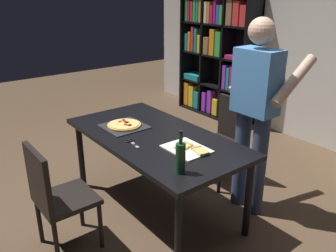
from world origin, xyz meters
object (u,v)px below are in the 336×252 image
(bookshelf, at_px, (217,57))
(pepperoni_pizza_on_tray, at_px, (124,125))
(chair_far_side, at_px, (226,135))
(person_serving_pizza, at_px, (256,107))
(chair_near_camera, at_px, (55,194))
(dining_table, at_px, (155,143))
(kitchen_scissors, at_px, (132,142))
(wine_bottle, at_px, (181,157))

(bookshelf, bearing_deg, pepperoni_pizza_on_tray, -63.28)
(chair_far_side, relative_size, person_serving_pizza, 0.51)
(chair_near_camera, height_order, person_serving_pizza, person_serving_pizza)
(dining_table, xyz_separation_m, kitchen_scissors, (0.02, -0.25, 0.08))
(bookshelf, distance_m, person_serving_pizza, 2.67)
(chair_near_camera, distance_m, kitchen_scissors, 0.73)
(chair_near_camera, xyz_separation_m, bookshelf, (-1.58, 3.31, 0.44))
(chair_far_side, bearing_deg, kitchen_scissors, -89.23)
(person_serving_pizza, bearing_deg, pepperoni_pizza_on_tray, -135.79)
(wine_bottle, bearing_deg, pepperoni_pizza_on_tray, 171.58)
(chair_near_camera, height_order, kitchen_scissors, chair_near_camera)
(dining_table, distance_m, pepperoni_pizza_on_tray, 0.36)
(wine_bottle, xyz_separation_m, kitchen_scissors, (-0.64, 0.01, -0.11))
(person_serving_pizza, height_order, pepperoni_pizza_on_tray, person_serving_pizza)
(bookshelf, relative_size, kitchen_scissors, 9.90)
(chair_far_side, relative_size, kitchen_scissors, 4.57)
(bookshelf, bearing_deg, dining_table, -56.30)
(dining_table, bearing_deg, kitchen_scissors, -86.36)
(chair_near_camera, relative_size, chair_far_side, 1.00)
(dining_table, height_order, pepperoni_pizza_on_tray, pepperoni_pizza_on_tray)
(pepperoni_pizza_on_tray, height_order, kitchen_scissors, pepperoni_pizza_on_tray)
(dining_table, relative_size, kitchen_scissors, 8.82)
(dining_table, xyz_separation_m, wine_bottle, (0.66, -0.26, 0.19))
(person_serving_pizza, relative_size, wine_bottle, 5.54)
(chair_far_side, distance_m, kitchen_scissors, 1.21)
(person_serving_pizza, xyz_separation_m, wine_bottle, (0.15, -0.97, -0.13))
(bookshelf, xyz_separation_m, kitchen_scissors, (1.60, -2.62, -0.19))
(wine_bottle, height_order, kitchen_scissors, wine_bottle)
(dining_table, distance_m, person_serving_pizza, 0.94)
(dining_table, height_order, person_serving_pizza, person_serving_pizza)
(chair_near_camera, height_order, wine_bottle, wine_bottle)
(pepperoni_pizza_on_tray, height_order, wine_bottle, wine_bottle)
(dining_table, height_order, wine_bottle, wine_bottle)
(chair_far_side, xyz_separation_m, bookshelf, (-1.58, 1.44, 0.44))
(chair_near_camera, bearing_deg, person_serving_pizza, 72.74)
(dining_table, distance_m, chair_far_side, 0.95)
(chair_near_camera, xyz_separation_m, person_serving_pizza, (0.51, 1.65, 0.49))
(wine_bottle, bearing_deg, bookshelf, 130.48)
(kitchen_scissors, bearing_deg, dining_table, 93.64)
(dining_table, relative_size, chair_near_camera, 1.93)
(chair_far_side, xyz_separation_m, wine_bottle, (0.66, -1.19, 0.36))
(kitchen_scissors, bearing_deg, chair_near_camera, -91.33)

